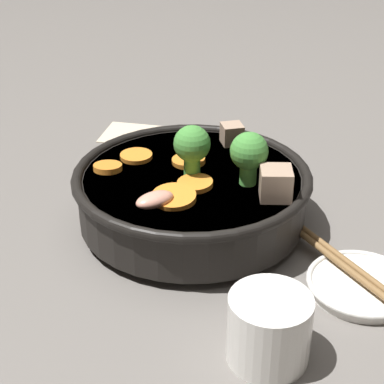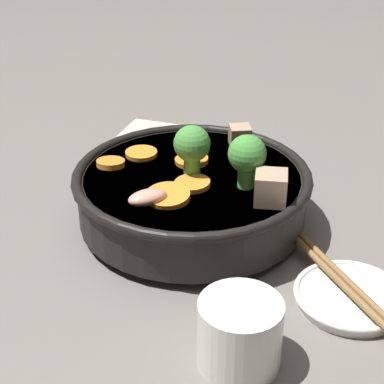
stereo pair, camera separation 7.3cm
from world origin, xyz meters
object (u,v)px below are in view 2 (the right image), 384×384
object	(u,v)px
stirfry_bowl	(193,190)
side_saucer	(350,297)
chopsticks_pair	(351,289)
tea_cup	(240,333)

from	to	relation	value
stirfry_bowl	side_saucer	world-z (taller)	stirfry_bowl
side_saucer	chopsticks_pair	size ratio (longest dim) A/B	0.55
stirfry_bowl	tea_cup	xyz separation A→B (m)	(-0.04, 0.22, -0.01)
chopsticks_pair	tea_cup	bearing A→B (deg)	34.38
side_saucer	chopsticks_pair	bearing A→B (deg)	-90.00
stirfry_bowl	tea_cup	distance (m)	0.23
stirfry_bowl	tea_cup	bearing A→B (deg)	99.14
stirfry_bowl	chopsticks_pair	world-z (taller)	stirfry_bowl
stirfry_bowl	tea_cup	size ratio (longest dim) A/B	3.74
side_saucer	tea_cup	bearing A→B (deg)	34.38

